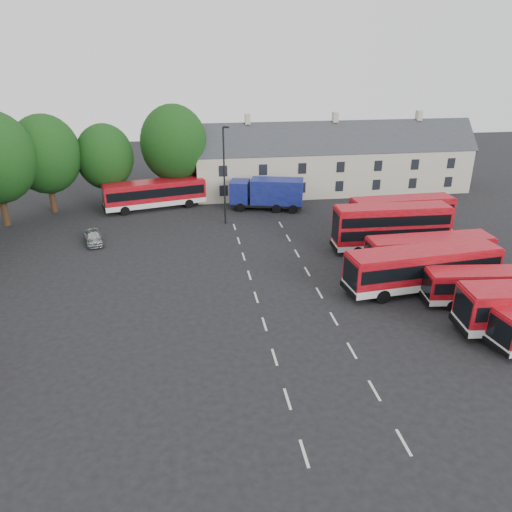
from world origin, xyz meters
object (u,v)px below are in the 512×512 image
object	(u,v)px
box_truck	(268,193)
lamppost	(224,173)
silver_car	(93,237)
bus_dd_south	(391,225)

from	to	relation	value
box_truck	lamppost	size ratio (longest dim) A/B	0.84
box_truck	silver_car	distance (m)	20.22
bus_dd_south	box_truck	bearing A→B (deg)	125.07
bus_dd_south	box_truck	size ratio (longest dim) A/B	1.22
bus_dd_south	lamppost	distance (m)	17.75
box_truck	silver_car	size ratio (longest dim) A/B	2.26
bus_dd_south	lamppost	world-z (taller)	lamppost
lamppost	box_truck	bearing A→B (deg)	37.89
box_truck	bus_dd_south	bearing A→B (deg)	-41.69
silver_car	bus_dd_south	bearing A→B (deg)	-25.74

